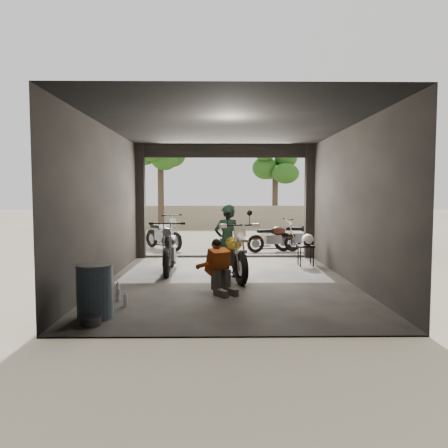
{
  "coord_description": "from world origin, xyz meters",
  "views": [
    {
      "loc": [
        -0.21,
        -8.92,
        1.83
      ],
      "look_at": [
        -0.07,
        0.6,
        1.17
      ],
      "focal_mm": 35.0,
      "sensor_mm": 36.0,
      "label": 1
    }
  ],
  "objects_px": {
    "oil_drum": "(95,292)",
    "sign_post": "(339,200)",
    "main_bike": "(232,250)",
    "left_bike": "(169,247)",
    "outside_bike_c": "(305,234)",
    "helmet": "(308,240)",
    "outside_bike_b": "(274,235)",
    "outside_bike_a": "(163,232)",
    "stool": "(306,248)",
    "mechanic": "(221,268)",
    "rider": "(227,242)"
  },
  "relations": [
    {
      "from": "outside_bike_c",
      "to": "main_bike",
      "type": "bearing_deg",
      "value": 155.01
    },
    {
      "from": "outside_bike_b",
      "to": "outside_bike_c",
      "type": "height_order",
      "value": "outside_bike_c"
    },
    {
      "from": "helmet",
      "to": "sign_post",
      "type": "xyz_separation_m",
      "value": [
        1.28,
        1.84,
        0.98
      ]
    },
    {
      "from": "mechanic",
      "to": "stool",
      "type": "distance_m",
      "value": 3.76
    },
    {
      "from": "rider",
      "to": "stool",
      "type": "relative_size",
      "value": 3.0
    },
    {
      "from": "outside_bike_a",
      "to": "sign_post",
      "type": "height_order",
      "value": "sign_post"
    },
    {
      "from": "outside_bike_c",
      "to": "oil_drum",
      "type": "distance_m",
      "value": 8.67
    },
    {
      "from": "outside_bike_b",
      "to": "mechanic",
      "type": "xyz_separation_m",
      "value": [
        -1.71,
        -5.76,
        -0.04
      ]
    },
    {
      "from": "mechanic",
      "to": "outside_bike_b",
      "type": "bearing_deg",
      "value": 40.34
    },
    {
      "from": "stool",
      "to": "mechanic",
      "type": "bearing_deg",
      "value": -124.9
    },
    {
      "from": "main_bike",
      "to": "stool",
      "type": "xyz_separation_m",
      "value": [
        1.9,
        1.61,
        -0.16
      ]
    },
    {
      "from": "helmet",
      "to": "sign_post",
      "type": "height_order",
      "value": "sign_post"
    },
    {
      "from": "helmet",
      "to": "main_bike",
      "type": "bearing_deg",
      "value": -132.71
    },
    {
      "from": "left_bike",
      "to": "stool",
      "type": "xyz_separation_m",
      "value": [
        3.33,
        0.8,
        -0.14
      ]
    },
    {
      "from": "rider",
      "to": "mechanic",
      "type": "relative_size",
      "value": 1.64
    },
    {
      "from": "main_bike",
      "to": "outside_bike_b",
      "type": "bearing_deg",
      "value": 57.94
    },
    {
      "from": "mechanic",
      "to": "helmet",
      "type": "bearing_deg",
      "value": 21.2
    },
    {
      "from": "outside_bike_a",
      "to": "outside_bike_c",
      "type": "distance_m",
      "value": 4.58
    },
    {
      "from": "left_bike",
      "to": "outside_bike_b",
      "type": "xyz_separation_m",
      "value": [
        2.89,
        3.48,
        -0.07
      ]
    },
    {
      "from": "mechanic",
      "to": "left_bike",
      "type": "bearing_deg",
      "value": 84.26
    },
    {
      "from": "oil_drum",
      "to": "sign_post",
      "type": "xyz_separation_m",
      "value": [
        5.32,
        6.38,
        1.26
      ]
    },
    {
      "from": "outside_bike_b",
      "to": "left_bike",
      "type": "bearing_deg",
      "value": 125.7
    },
    {
      "from": "main_bike",
      "to": "helmet",
      "type": "distance_m",
      "value": 2.52
    },
    {
      "from": "left_bike",
      "to": "helmet",
      "type": "relative_size",
      "value": 5.51
    },
    {
      "from": "left_bike",
      "to": "oil_drum",
      "type": "xyz_separation_m",
      "value": [
        -0.67,
        -3.76,
        -0.2
      ]
    },
    {
      "from": "left_bike",
      "to": "stool",
      "type": "distance_m",
      "value": 3.43
    },
    {
      "from": "main_bike",
      "to": "left_bike",
      "type": "distance_m",
      "value": 1.64
    },
    {
      "from": "outside_bike_c",
      "to": "sign_post",
      "type": "xyz_separation_m",
      "value": [
        0.78,
        -1.01,
        1.08
      ]
    },
    {
      "from": "outside_bike_a",
      "to": "outside_bike_c",
      "type": "relative_size",
      "value": 1.02
    },
    {
      "from": "sign_post",
      "to": "stool",
      "type": "bearing_deg",
      "value": -148.64
    },
    {
      "from": "outside_bike_a",
      "to": "mechanic",
      "type": "relative_size",
      "value": 1.78
    },
    {
      "from": "main_bike",
      "to": "left_bike",
      "type": "bearing_deg",
      "value": 137.4
    },
    {
      "from": "oil_drum",
      "to": "left_bike",
      "type": "bearing_deg",
      "value": 79.96
    },
    {
      "from": "outside_bike_c",
      "to": "helmet",
      "type": "relative_size",
      "value": 5.24
    },
    {
      "from": "sign_post",
      "to": "outside_bike_b",
      "type": "bearing_deg",
      "value": 131.42
    },
    {
      "from": "sign_post",
      "to": "left_bike",
      "type": "bearing_deg",
      "value": -173.17
    },
    {
      "from": "outside_bike_a",
      "to": "outside_bike_c",
      "type": "bearing_deg",
      "value": -48.91
    },
    {
      "from": "outside_bike_c",
      "to": "outside_bike_b",
      "type": "bearing_deg",
      "value": 102.32
    },
    {
      "from": "main_bike",
      "to": "oil_drum",
      "type": "distance_m",
      "value": 3.63
    },
    {
      "from": "outside_bike_a",
      "to": "oil_drum",
      "type": "distance_m",
      "value": 7.99
    },
    {
      "from": "left_bike",
      "to": "oil_drum",
      "type": "bearing_deg",
      "value": -101.87
    },
    {
      "from": "mechanic",
      "to": "stool",
      "type": "bearing_deg",
      "value": 21.98
    },
    {
      "from": "outside_bike_b",
      "to": "sign_post",
      "type": "height_order",
      "value": "sign_post"
    },
    {
      "from": "stool",
      "to": "rider",
      "type": "bearing_deg",
      "value": -143.29
    },
    {
      "from": "left_bike",
      "to": "oil_drum",
      "type": "height_order",
      "value": "left_bike"
    },
    {
      "from": "main_bike",
      "to": "outside_bike_a",
      "type": "xyz_separation_m",
      "value": [
        -2.1,
        5.03,
        -0.03
      ]
    },
    {
      "from": "mechanic",
      "to": "sign_post",
      "type": "relative_size",
      "value": 0.4
    },
    {
      "from": "helmet",
      "to": "oil_drum",
      "type": "relative_size",
      "value": 0.41
    },
    {
      "from": "left_bike",
      "to": "helmet",
      "type": "height_order",
      "value": "left_bike"
    },
    {
      "from": "oil_drum",
      "to": "sign_post",
      "type": "distance_m",
      "value": 8.4
    }
  ]
}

